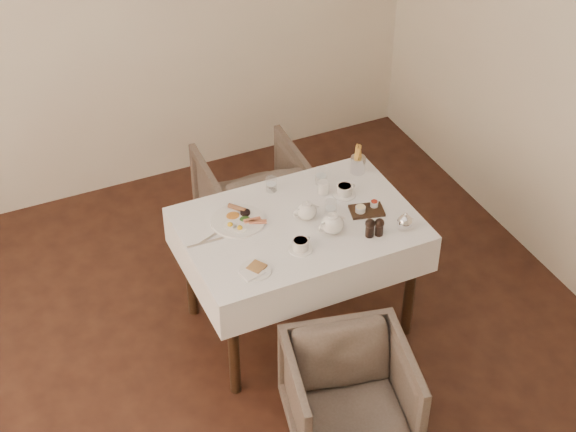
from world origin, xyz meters
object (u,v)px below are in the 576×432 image
(armchair_near, at_px, (350,396))
(teapot_centre, at_px, (307,210))
(breakfast_plate, at_px, (238,220))
(armchair_far, at_px, (252,194))
(table, at_px, (299,239))

(armchair_near, distance_m, teapot_centre, 1.03)
(breakfast_plate, bearing_deg, teapot_centre, -34.06)
(armchair_near, distance_m, armchair_far, 1.80)
(table, relative_size, armchair_near, 2.02)
(armchair_near, xyz_separation_m, armchair_far, (0.22, 1.78, 0.01))
(armchair_far, bearing_deg, table, 86.14)
(table, xyz_separation_m, teapot_centre, (0.05, 0.01, 0.18))
(breakfast_plate, xyz_separation_m, teapot_centre, (0.35, -0.14, 0.05))
(table, bearing_deg, armchair_near, -97.89)
(armchair_far, xyz_separation_m, teapot_centre, (-0.05, -0.91, 0.51))
(table, height_order, armchair_far, table)
(armchair_near, bearing_deg, breakfast_plate, 112.79)
(armchair_near, relative_size, breakfast_plate, 2.12)
(armchair_far, bearing_deg, teapot_centre, 89.39)
(armchair_near, xyz_separation_m, breakfast_plate, (-0.18, 1.01, 0.48))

